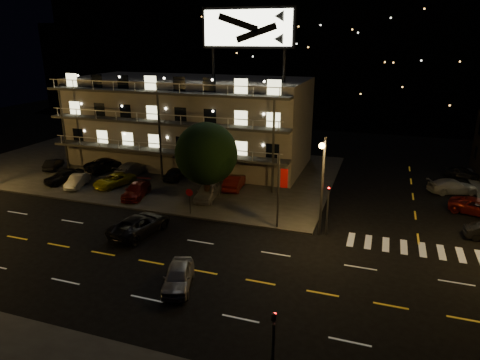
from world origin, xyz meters
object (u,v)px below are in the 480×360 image
(tree, at_px, (206,155))
(road_car_east, at_px, (178,276))
(lot_car_4, at_px, (207,192))
(road_car_west, at_px, (140,224))
(lot_car_7, at_px, (132,168))
(lot_car_2, at_px, (114,180))

(tree, distance_m, road_car_east, 15.16)
(tree, xyz_separation_m, lot_car_4, (-0.16, 0.50, -3.77))
(road_car_west, bearing_deg, road_car_east, 147.96)
(lot_car_4, xyz_separation_m, road_car_west, (-2.25, -8.54, -0.13))
(lot_car_7, relative_size, road_car_west, 0.93)
(lot_car_2, distance_m, road_car_east, 21.17)
(lot_car_2, relative_size, lot_car_4, 1.03)
(lot_car_2, bearing_deg, road_car_west, -27.33)
(tree, bearing_deg, lot_car_4, 107.81)
(lot_car_2, bearing_deg, lot_car_4, 16.85)
(lot_car_2, xyz_separation_m, lot_car_4, (10.80, -0.39, 0.12))
(road_car_west, bearing_deg, tree, -95.55)
(tree, height_order, lot_car_4, tree)
(lot_car_4, xyz_separation_m, road_car_east, (4.18, -14.57, -0.18))
(lot_car_4, bearing_deg, lot_car_2, 172.31)
(lot_car_2, height_order, lot_car_4, lot_car_4)
(tree, bearing_deg, lot_car_2, 175.40)
(lot_car_4, distance_m, lot_car_7, 12.02)
(tree, distance_m, lot_car_2, 11.66)
(lot_car_4, height_order, lot_car_7, lot_car_4)
(tree, xyz_separation_m, lot_car_7, (-11.33, 4.93, -3.77))
(lot_car_2, relative_size, lot_car_7, 0.88)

